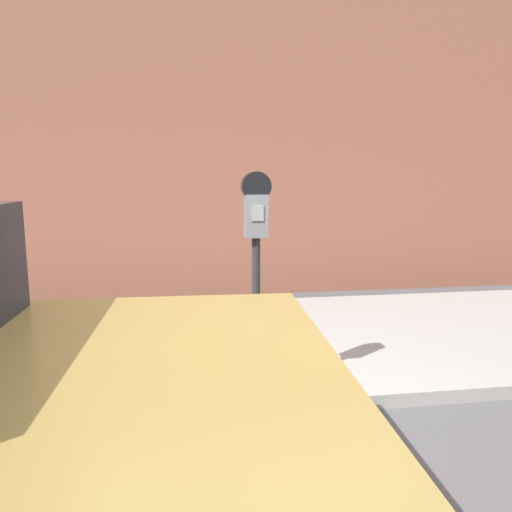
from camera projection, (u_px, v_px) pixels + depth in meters
ground_plane at (286, 491)px, 2.64m from camera, size 60.00×60.00×0.00m
sidewalk at (238, 343)px, 4.77m from camera, size 24.00×2.80×0.11m
building_facade at (217, 72)px, 6.49m from camera, size 24.00×0.30×5.90m
parking_meter at (256, 238)px, 3.37m from camera, size 0.19×0.13×1.56m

